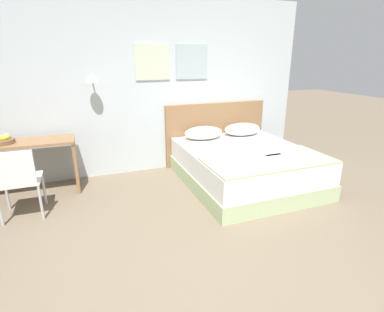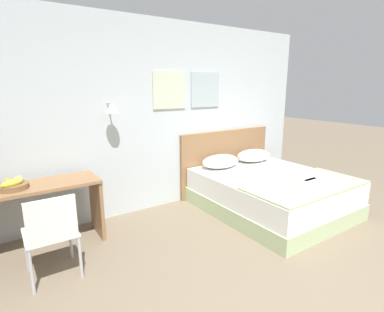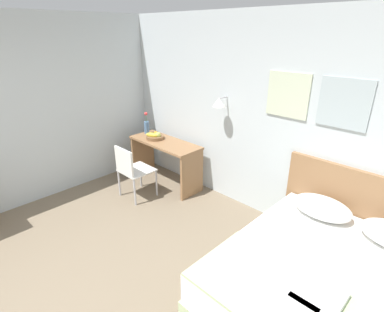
{
  "view_description": "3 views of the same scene",
  "coord_description": "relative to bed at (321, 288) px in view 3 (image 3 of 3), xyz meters",
  "views": [
    {
      "loc": [
        -0.75,
        -1.63,
        1.78
      ],
      "look_at": [
        0.43,
        1.48,
        0.67
      ],
      "focal_mm": 28.0,
      "sensor_mm": 36.0,
      "label": 1
    },
    {
      "loc": [
        -1.79,
        -0.84,
        1.78
      ],
      "look_at": [
        0.25,
        2.22,
        0.9
      ],
      "focal_mm": 28.0,
      "sensor_mm": 36.0,
      "label": 2
    },
    {
      "loc": [
        2.0,
        -0.33,
        2.4
      ],
      "look_at": [
        -0.49,
        2.21,
        0.9
      ],
      "focal_mm": 28.0,
      "sensor_mm": 36.0,
      "label": 3
    }
  ],
  "objects": [
    {
      "name": "desk_chair",
      "position": [
        -2.89,
        -0.0,
        0.24
      ],
      "size": [
        0.45,
        0.45,
        0.84
      ],
      "color": "white",
      "rests_on": "ground_plane"
    },
    {
      "name": "bed",
      "position": [
        0.0,
        0.0,
        0.0
      ],
      "size": [
        1.67,
        1.96,
        0.52
      ],
      "color": "#B2C693",
      "rests_on": "ground_plane"
    },
    {
      "name": "pillow_left",
      "position": [
        -0.35,
        0.72,
        0.36
      ],
      "size": [
        0.62,
        0.42,
        0.2
      ],
      "color": "white",
      "rests_on": "bed"
    },
    {
      "name": "fruit_bowl",
      "position": [
        -3.11,
        0.65,
        0.53
      ],
      "size": [
        0.29,
        0.29,
        0.13
      ],
      "color": "brown",
      "rests_on": "desk"
    },
    {
      "name": "desk",
      "position": [
        -2.91,
        0.68,
        0.26
      ],
      "size": [
        1.27,
        0.5,
        0.74
      ],
      "color": "#8E6642",
      "rests_on": "ground_plane"
    },
    {
      "name": "folded_towel_near_foot",
      "position": [
        0.11,
        -0.43,
        0.32
      ],
      "size": [
        0.33,
        0.35,
        0.06
      ],
      "color": "white",
      "rests_on": "throw_blanket"
    },
    {
      "name": "throw_blanket",
      "position": [
        0.0,
        -0.57,
        0.28
      ],
      "size": [
        1.62,
        0.78,
        0.02
      ],
      "color": "#B2C693",
      "rests_on": "bed"
    },
    {
      "name": "folded_towel_mid_bed",
      "position": [
        0.01,
        -0.7,
        0.32
      ],
      "size": [
        0.33,
        0.31,
        0.06
      ],
      "color": "white",
      "rests_on": "throw_blanket"
    },
    {
      "name": "wall_back",
      "position": [
        -1.41,
        1.07,
        1.07
      ],
      "size": [
        5.74,
        0.31,
        2.65
      ],
      "color": "silver",
      "rests_on": "ground_plane"
    },
    {
      "name": "headboard",
      "position": [
        0.0,
        1.01,
        0.26
      ],
      "size": [
        1.79,
        0.06,
        1.04
      ],
      "color": "#8E6642",
      "rests_on": "ground_plane"
    },
    {
      "name": "flower_vase",
      "position": [
        -3.44,
        0.73,
        0.61
      ],
      "size": [
        0.09,
        0.09,
        0.38
      ],
      "color": "#4C7099",
      "rests_on": "desk"
    }
  ]
}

